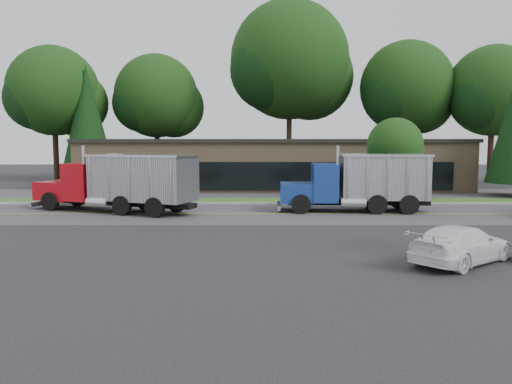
# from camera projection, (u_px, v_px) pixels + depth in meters

# --- Properties ---
(ground) EXTENTS (140.00, 140.00, 0.00)m
(ground) POSITION_uv_depth(u_px,v_px,m) (242.00, 247.00, 19.44)
(ground) COLOR #35353A
(ground) RESTS_ON ground
(road) EXTENTS (60.00, 8.00, 0.02)m
(road) POSITION_uv_depth(u_px,v_px,m) (247.00, 214.00, 28.39)
(road) COLOR #56565B
(road) RESTS_ON ground
(center_line) EXTENTS (60.00, 0.12, 0.01)m
(center_line) POSITION_uv_depth(u_px,v_px,m) (247.00, 214.00, 28.39)
(center_line) COLOR gold
(center_line) RESTS_ON ground
(curb) EXTENTS (60.00, 0.30, 0.12)m
(curb) POSITION_uv_depth(u_px,v_px,m) (248.00, 204.00, 32.57)
(curb) COLOR #9E9E99
(curb) RESTS_ON ground
(grass_verge) EXTENTS (60.00, 3.40, 0.03)m
(grass_verge) POSITION_uv_depth(u_px,v_px,m) (248.00, 201.00, 34.36)
(grass_verge) COLOR #2F5F20
(grass_verge) RESTS_ON ground
(far_parking) EXTENTS (60.00, 7.00, 0.02)m
(far_parking) POSITION_uv_depth(u_px,v_px,m) (250.00, 194.00, 39.34)
(far_parking) COLOR #56565B
(far_parking) RESTS_ON ground
(strip_mall) EXTENTS (32.00, 12.00, 4.00)m
(strip_mall) POSITION_uv_depth(u_px,v_px,m) (273.00, 165.00, 45.10)
(strip_mall) COLOR #977A5C
(strip_mall) RESTS_ON ground
(tree_far_a) EXTENTS (9.60, 9.04, 13.70)m
(tree_far_a) POSITION_uv_depth(u_px,v_px,m) (56.00, 95.00, 50.53)
(tree_far_a) COLOR #382619
(tree_far_a) RESTS_ON ground
(tree_far_b) EXTENTS (9.26, 8.71, 13.21)m
(tree_far_b) POSITION_uv_depth(u_px,v_px,m) (158.00, 100.00, 52.53)
(tree_far_b) COLOR #382619
(tree_far_b) RESTS_ON ground
(tree_far_c) EXTENTS (13.13, 12.36, 18.74)m
(tree_far_c) POSITION_uv_depth(u_px,v_px,m) (291.00, 66.00, 52.20)
(tree_far_c) COLOR #382619
(tree_far_c) RESTS_ON ground
(tree_far_d) EXTENTS (10.09, 9.50, 14.40)m
(tree_far_d) POSITION_uv_depth(u_px,v_px,m) (408.00, 92.00, 51.43)
(tree_far_d) COLOR #382619
(tree_far_d) RESTS_ON ground
(tree_far_e) EXTENTS (9.52, 8.96, 13.58)m
(tree_far_e) POSITION_uv_depth(u_px,v_px,m) (494.00, 95.00, 49.48)
(tree_far_e) COLOR #382619
(tree_far_e) RESTS_ON ground
(evergreen_left) EXTENTS (5.06, 5.06, 11.49)m
(evergreen_left) POSITION_uv_depth(u_px,v_px,m) (87.00, 119.00, 48.67)
(evergreen_left) COLOR #382619
(evergreen_left) RESTS_ON ground
(tree_verge) EXTENTS (4.01, 3.78, 5.72)m
(tree_verge) POSITION_uv_depth(u_px,v_px,m) (396.00, 148.00, 34.03)
(tree_verge) COLOR #382619
(tree_verge) RESTS_ON ground
(dump_truck_red) EXTENTS (10.35, 6.06, 3.36)m
(dump_truck_red) POSITION_uv_depth(u_px,v_px,m) (123.00, 181.00, 28.85)
(dump_truck_red) COLOR black
(dump_truck_red) RESTS_ON ground
(dump_truck_blue) EXTENTS (8.70, 2.93, 3.36)m
(dump_truck_blue) POSITION_uv_depth(u_px,v_px,m) (362.00, 181.00, 29.13)
(dump_truck_blue) COLOR black
(dump_truck_blue) RESTS_ON ground
(rally_car) EXTENTS (4.61, 4.20, 1.29)m
(rally_car) POSITION_uv_depth(u_px,v_px,m) (461.00, 244.00, 16.86)
(rally_car) COLOR white
(rally_car) RESTS_ON ground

